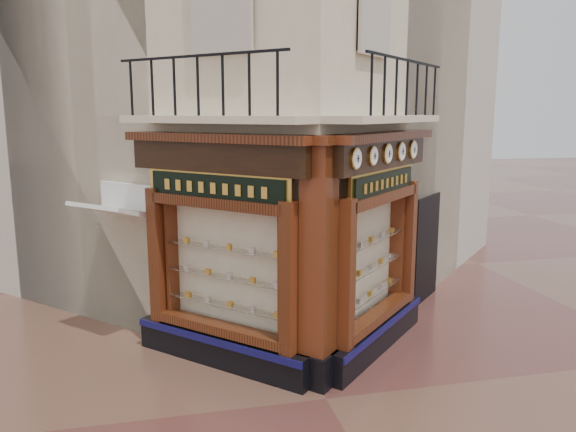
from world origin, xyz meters
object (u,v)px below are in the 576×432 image
object	(u,v)px
clock_e	(413,150)
signboard_right	(384,183)
awning	(117,340)
clock_b	(373,156)
clock_c	(388,154)
corner_pilaster	(318,267)
clock_d	(401,152)
clock_a	(356,159)
signboard_left	(216,188)

from	to	relation	value
clock_e	signboard_right	world-z (taller)	clock_e
awning	clock_e	bearing A→B (deg)	-143.53
clock_b	clock_c	distance (m)	0.62
clock_e	corner_pilaster	bearing A→B (deg)	171.53
clock_b	awning	size ratio (longest dim) A/B	0.22
corner_pilaster	clock_e	bearing A→B (deg)	-8.47
clock_b	awning	distance (m)	6.01
clock_d	clock_e	size ratio (longest dim) A/B	0.99
corner_pilaster	awning	size ratio (longest dim) A/B	2.81
awning	clock_a	bearing A→B (deg)	-169.19
clock_a	clock_d	size ratio (longest dim) A/B	0.96
corner_pilaster	clock_b	bearing A→B (deg)	-23.03
corner_pilaster	awning	xyz separation A→B (m)	(-3.27, 2.56, -1.95)
corner_pilaster	signboard_left	xyz separation A→B (m)	(-1.46, 1.01, 1.15)
clock_a	clock_e	world-z (taller)	clock_e
clock_c	clock_e	world-z (taller)	clock_e
clock_d	clock_e	distance (m)	0.61
corner_pilaster	clock_e	distance (m)	3.35
signboard_left	clock_e	bearing A→B (deg)	-124.38
clock_a	clock_c	world-z (taller)	clock_c
clock_a	corner_pilaster	bearing A→B (deg)	130.87
clock_d	awning	size ratio (longest dim) A/B	0.24
signboard_left	clock_a	bearing A→B (deg)	-162.51
corner_pilaster	clock_c	bearing A→B (deg)	-14.76
corner_pilaster	clock_c	xyz separation A→B (m)	(1.45, 0.84, 1.67)
clock_b	clock_e	world-z (taller)	clock_e
clock_d	signboard_right	world-z (taller)	clock_d
awning	signboard_right	xyz separation A→B (m)	(4.73, -1.55, 3.10)
clock_a	clock_c	distance (m)	1.25
clock_d	signboard_left	xyz separation A→B (m)	(-3.36, -0.28, -0.52)
clock_b	signboard_right	size ratio (longest dim) A/B	0.17
signboard_right	clock_a	bearing A→B (deg)	-175.42
clock_a	clock_e	size ratio (longest dim) A/B	0.95
clock_b	signboard_right	distance (m)	0.92
clock_a	clock_b	size ratio (longest dim) A/B	1.05
awning	signboard_right	size ratio (longest dim) A/B	0.74
clock_a	clock_c	xyz separation A→B (m)	(0.88, 0.88, 0.00)
clock_d	clock_a	bearing A→B (deg)	-180.00
clock_d	awning	world-z (taller)	clock_d
clock_c	awning	distance (m)	6.19
awning	clock_b	bearing A→B (deg)	-161.71
clock_a	clock_e	bearing A→B (deg)	0.00
clock_e	signboard_left	world-z (taller)	clock_e
corner_pilaster	clock_d	bearing A→B (deg)	-10.74
signboard_right	clock_b	bearing A→B (deg)	-171.56
clock_b	clock_c	bearing A→B (deg)	0.00
clock_e	signboard_left	distance (m)	3.89
clock_d	signboard_left	bearing A→B (deg)	139.72
clock_d	signboard_right	bearing A→B (deg)	167.59
clock_b	clock_d	size ratio (longest dim) A/B	0.92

